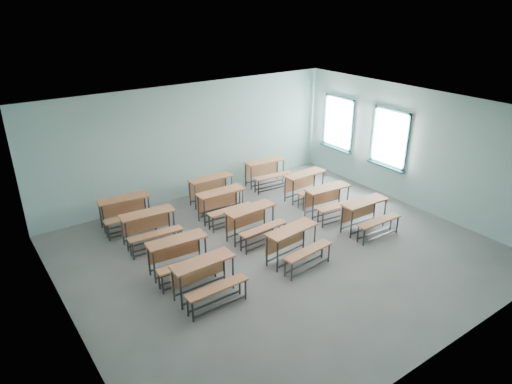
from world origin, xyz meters
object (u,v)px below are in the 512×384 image
desk_unit_r2c0 (150,224)px  desk_unit_r2c2 (307,183)px  desk_unit_r3c2 (267,170)px  desk_unit_r1c1 (253,219)px  desk_unit_r0c2 (367,212)px  desk_unit_r3c0 (126,209)px  desk_unit_r3c1 (213,187)px  desk_unit_r0c0 (206,274)px  desk_unit_r0c1 (295,241)px  desk_unit_r1c0 (179,252)px  desk_unit_r1c2 (330,198)px  desk_unit_r2c1 (223,201)px

desk_unit_r2c0 → desk_unit_r2c2: size_ratio=1.03×
desk_unit_r3c2 → desk_unit_r1c1: bearing=-126.9°
desk_unit_r0c2 → desk_unit_r2c2: size_ratio=1.00×
desk_unit_r2c2 → desk_unit_r3c0: size_ratio=0.97×
desk_unit_r3c0 → desk_unit_r3c1: 2.44m
desk_unit_r0c2 → desk_unit_r3c1: (-2.28, 3.51, 0.00)m
desk_unit_r0c0 → desk_unit_r1c1: bearing=33.3°
desk_unit_r0c2 → desk_unit_r3c1: size_ratio=1.00×
desk_unit_r0c1 → desk_unit_r1c0: size_ratio=1.01×
desk_unit_r0c2 → desk_unit_r1c2: bearing=99.5°
desk_unit_r0c0 → desk_unit_r3c1: (2.24, 3.59, 0.00)m
desk_unit_r0c2 → desk_unit_r2c0: same height
desk_unit_r0c0 → desk_unit_r3c1: size_ratio=0.98×
desk_unit_r3c0 → desk_unit_r3c2: 4.45m
desk_unit_r1c1 → desk_unit_r3c0: (-2.23, 2.29, 0.00)m
desk_unit_r1c1 → desk_unit_r3c0: same height
desk_unit_r0c0 → desk_unit_r1c0: size_ratio=0.96×
desk_unit_r0c0 → desk_unit_r3c2: same height
desk_unit_r0c2 → desk_unit_r1c1: bearing=154.6°
desk_unit_r1c0 → desk_unit_r3c1: same height
desk_unit_r3c1 → desk_unit_r0c1: bearing=-89.0°
desk_unit_r2c0 → desk_unit_r2c2: same height
desk_unit_r2c1 → desk_unit_r3c0: (-2.18, 1.03, 0.00)m
desk_unit_r3c0 → desk_unit_r3c2: size_ratio=1.00×
desk_unit_r0c0 → desk_unit_r1c2: size_ratio=0.95×
desk_unit_r0c1 → desk_unit_r3c2: (2.06, 3.81, 0.00)m
desk_unit_r0c0 → desk_unit_r1c0: same height
desk_unit_r1c0 → desk_unit_r3c2: 5.13m
desk_unit_r3c0 → desk_unit_r0c2: bearing=-31.6°
desk_unit_r0c1 → desk_unit_r2c1: bearing=89.3°
desk_unit_r2c2 → desk_unit_r1c1: bearing=-161.0°
desk_unit_r3c2 → desk_unit_r2c0: bearing=-158.3°
desk_unit_r0c1 → desk_unit_r0c2: bearing=-3.7°
desk_unit_r0c0 → desk_unit_r2c1: size_ratio=0.99×
desk_unit_r3c0 → desk_unit_r2c1: bearing=-19.8°
desk_unit_r1c1 → desk_unit_r2c0: size_ratio=0.98×
desk_unit_r1c2 → desk_unit_r1c0: bearing=-171.7°
desk_unit_r2c1 → desk_unit_r1c1: bearing=-86.2°
desk_unit_r0c0 → desk_unit_r3c1: same height
desk_unit_r1c1 → desk_unit_r0c0: bearing=-148.8°
desk_unit_r2c1 → desk_unit_r3c2: 2.57m
desk_unit_r3c2 → desk_unit_r3c0: bearing=-172.8°
desk_unit_r0c0 → desk_unit_r1c0: (-0.05, 1.02, 0.00)m
desk_unit_r0c0 → desk_unit_r0c2: (4.52, 0.08, 0.00)m
desk_unit_r1c2 → desk_unit_r2c1: 2.77m
desk_unit_r2c0 → desk_unit_r3c1: (2.29, 1.05, 0.00)m
desk_unit_r1c2 → desk_unit_r3c0: 5.17m
desk_unit_r0c0 → desk_unit_r0c1: (2.19, 0.01, 0.00)m
desk_unit_r0c2 → desk_unit_r1c2: same height
desk_unit_r0c1 → desk_unit_r3c2: 4.33m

